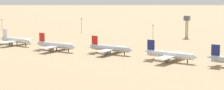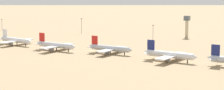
# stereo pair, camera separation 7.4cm
# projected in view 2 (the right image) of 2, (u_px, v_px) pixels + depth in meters

# --- Properties ---
(ground) EXTENTS (4000.00, 4000.00, 0.00)m
(ground) POSITION_uv_depth(u_px,v_px,m) (91.00, 51.00, 370.42)
(ground) COLOR #9E8460
(parked_jet_white_2) EXTENTS (40.11, 33.97, 13.25)m
(parked_jet_white_2) POSITION_uv_depth(u_px,v_px,m) (16.00, 40.00, 401.80)
(parked_jet_white_2) COLOR white
(parked_jet_white_2) RESTS_ON ground
(parked_jet_red_3) EXTENTS (41.10, 34.52, 13.58)m
(parked_jet_red_3) POSITION_uv_depth(u_px,v_px,m) (55.00, 45.00, 370.53)
(parked_jet_red_3) COLOR silver
(parked_jet_red_3) RESTS_ON ground
(parked_jet_red_4) EXTENTS (39.90, 33.35, 13.23)m
(parked_jet_red_4) POSITION_uv_depth(u_px,v_px,m) (110.00, 48.00, 354.72)
(parked_jet_red_4) COLOR silver
(parked_jet_red_4) RESTS_ON ground
(parked_jet_navy_5) EXTENTS (42.70, 35.91, 14.11)m
(parked_jet_navy_5) POSITION_uv_depth(u_px,v_px,m) (169.00, 55.00, 322.96)
(parked_jet_navy_5) COLOR white
(parked_jet_navy_5) RESTS_ON ground
(control_tower) EXTENTS (5.20, 5.20, 21.15)m
(control_tower) POSITION_uv_depth(u_px,v_px,m) (187.00, 24.00, 456.02)
(control_tower) COLOR #C6B793
(control_tower) RESTS_ON ground
(light_pole_west) EXTENTS (1.80, 0.50, 15.23)m
(light_pole_west) POSITION_uv_depth(u_px,v_px,m) (153.00, 32.00, 424.80)
(light_pole_west) COLOR #59595E
(light_pole_west) RESTS_ON ground
(light_pole_mid) EXTENTS (1.80, 0.50, 12.63)m
(light_pole_mid) POSITION_uv_depth(u_px,v_px,m) (2.00, 24.00, 513.61)
(light_pole_mid) COLOR #59595E
(light_pole_mid) RESTS_ON ground
(light_pole_east) EXTENTS (1.80, 0.50, 16.02)m
(light_pole_east) POSITION_uv_depth(u_px,v_px,m) (82.00, 25.00, 485.40)
(light_pole_east) COLOR #59595E
(light_pole_east) RESTS_ON ground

